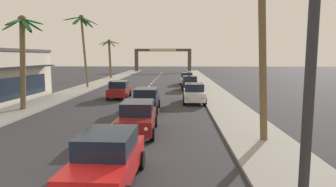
{
  "coord_description": "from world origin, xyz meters",
  "views": [
    {
      "loc": [
        3.91,
        -6.47,
        4.04
      ],
      "look_at": [
        3.42,
        8.0,
        2.2
      ],
      "focal_mm": 31.43,
      "sensor_mm": 36.0,
      "label": 1
    }
  ],
  "objects": [
    {
      "name": "sedan_parked_nearest_kerb",
      "position": [
        5.33,
        28.8,
        0.85
      ],
      "size": [
        2.02,
        4.48,
        1.68
      ],
      "color": "black",
      "rests_on": "ground"
    },
    {
      "name": "palm_left_second",
      "position": [
        -7.35,
        14.71,
        4.73
      ],
      "size": [
        3.15,
        2.93,
        6.96
      ],
      "color": "brown",
      "rests_on": "ground"
    },
    {
      "name": "sedan_parked_mid_kerb",
      "position": [
        5.33,
        19.03,
        0.85
      ],
      "size": [
        1.98,
        4.46,
        1.68
      ],
      "color": "silver",
      "rests_on": "ground"
    },
    {
      "name": "town_gateway_arch",
      "position": [
        0.0,
        70.58,
        3.92
      ],
      "size": [
        14.74,
        0.9,
        5.96
      ],
      "color": "#423D38",
      "rests_on": "ground"
    },
    {
      "name": "sidewalk_right",
      "position": [
        7.8,
        20.0,
        0.07
      ],
      "size": [
        3.2,
        110.0,
        0.14
      ],
      "primitive_type": "cube",
      "color": "gray",
      "rests_on": "ground"
    },
    {
      "name": "palm_left_farthest",
      "position": [
        -8.35,
        46.29,
        4.9
      ],
      "size": [
        3.72,
        3.81,
        7.03
      ],
      "color": "brown",
      "rests_on": "ground"
    },
    {
      "name": "sidewalk_left",
      "position": [
        -7.8,
        20.0,
        0.07
      ],
      "size": [
        3.2,
        110.0,
        0.14
      ],
      "primitive_type": "cube",
      "color": "gray",
      "rests_on": "ground"
    },
    {
      "name": "palm_left_third",
      "position": [
        -8.0,
        30.55,
        6.93
      ],
      "size": [
        4.33,
        4.12,
        9.14
      ],
      "color": "brown",
      "rests_on": "ground"
    },
    {
      "name": "sedan_third_in_queue",
      "position": [
        1.8,
        8.65,
        0.85
      ],
      "size": [
        2.03,
        4.48,
        1.68
      ],
      "color": "maroon",
      "rests_on": "ground"
    },
    {
      "name": "sedan_oncoming_far",
      "position": [
        -1.76,
        21.59,
        0.85
      ],
      "size": [
        2.08,
        4.5,
        1.68
      ],
      "color": "maroon",
      "rests_on": "ground"
    },
    {
      "name": "sedan_fifth_in_queue",
      "position": [
        1.56,
        14.96,
        0.85
      ],
      "size": [
        1.98,
        4.46,
        1.68
      ],
      "color": "black",
      "rests_on": "ground"
    },
    {
      "name": "sedan_lead_at_stop_bar",
      "position": [
        1.7,
        2.34,
        0.85
      ],
      "size": [
        2.04,
        4.49,
        1.68
      ],
      "color": "red",
      "rests_on": "ground"
    },
    {
      "name": "sedan_parked_far_kerb",
      "position": [
        5.21,
        36.06,
        0.85
      ],
      "size": [
        2.07,
        4.5,
        1.68
      ],
      "color": "silver",
      "rests_on": "ground"
    },
    {
      "name": "lane_markings",
      "position": [
        0.46,
        19.12,
        0.0
      ],
      "size": [
        4.28,
        86.56,
        0.01
      ],
      "color": "silver",
      "rests_on": "ground"
    }
  ]
}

